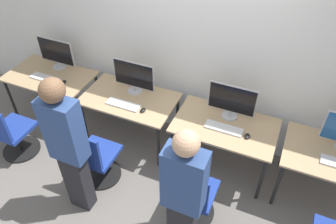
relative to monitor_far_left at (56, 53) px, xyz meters
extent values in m
plane|color=slate|center=(1.88, -0.59, -0.94)|extent=(20.00, 20.00, 0.00)
cube|color=silver|center=(1.88, 0.25, 0.46)|extent=(12.00, 0.05, 2.80)
cube|color=tan|center=(0.00, -0.23, -0.24)|extent=(1.18, 0.71, 0.02)
cylinder|color=black|center=(-0.54, -0.54, -0.60)|extent=(0.04, 0.04, 0.68)
cylinder|color=black|center=(0.54, -0.54, -0.60)|extent=(0.04, 0.04, 0.68)
cylinder|color=black|center=(-0.54, 0.08, -0.60)|extent=(0.04, 0.04, 0.68)
cylinder|color=black|center=(0.54, 0.08, -0.60)|extent=(0.04, 0.04, 0.68)
cylinder|color=#B2B2B7|center=(0.00, 0.00, -0.22)|extent=(0.19, 0.19, 0.01)
cylinder|color=#B2B2B7|center=(0.00, 0.00, -0.18)|extent=(0.04, 0.04, 0.07)
cube|color=#B2B2B7|center=(0.00, 0.00, 0.02)|extent=(0.55, 0.01, 0.36)
cube|color=black|center=(0.00, -0.01, 0.02)|extent=(0.53, 0.01, 0.34)
cube|color=silver|center=(0.00, -0.32, -0.22)|extent=(0.43, 0.14, 0.02)
ellipsoid|color=black|center=(0.30, -0.30, -0.21)|extent=(0.06, 0.09, 0.03)
cylinder|color=black|center=(-0.01, -1.04, -0.92)|extent=(0.48, 0.48, 0.03)
cylinder|color=black|center=(-0.01, -1.04, -0.74)|extent=(0.04, 0.04, 0.34)
cube|color=navy|center=(-0.01, -1.04, -0.54)|extent=(0.44, 0.44, 0.05)
cube|color=tan|center=(1.25, -0.23, -0.24)|extent=(1.18, 0.71, 0.02)
cylinder|color=black|center=(0.71, -0.54, -0.60)|extent=(0.04, 0.04, 0.68)
cylinder|color=black|center=(1.79, -0.54, -0.60)|extent=(0.04, 0.04, 0.68)
cylinder|color=black|center=(0.71, 0.08, -0.60)|extent=(0.04, 0.04, 0.68)
cylinder|color=black|center=(1.79, 0.08, -0.60)|extent=(0.04, 0.04, 0.68)
cylinder|color=#B2B2B7|center=(1.25, -0.08, -0.22)|extent=(0.19, 0.19, 0.01)
cylinder|color=#B2B2B7|center=(1.25, -0.08, -0.18)|extent=(0.04, 0.04, 0.07)
cube|color=#B2B2B7|center=(1.25, -0.07, 0.02)|extent=(0.55, 0.01, 0.36)
cube|color=black|center=(1.25, -0.08, 0.02)|extent=(0.53, 0.01, 0.34)
cube|color=silver|center=(1.25, -0.39, -0.22)|extent=(0.43, 0.14, 0.02)
ellipsoid|color=black|center=(1.53, -0.39, -0.21)|extent=(0.06, 0.09, 0.03)
cylinder|color=black|center=(1.21, -0.97, -0.92)|extent=(0.48, 0.48, 0.03)
cylinder|color=black|center=(1.21, -0.97, -0.74)|extent=(0.04, 0.04, 0.34)
cube|color=navy|center=(1.21, -0.97, -0.54)|extent=(0.44, 0.44, 0.05)
cube|color=navy|center=(1.21, -1.17, -0.29)|extent=(0.40, 0.04, 0.44)
cube|color=#232328|center=(1.23, -1.39, -0.53)|extent=(0.25, 0.16, 0.81)
cube|color=navy|center=(1.23, -1.39, 0.22)|extent=(0.36, 0.20, 0.70)
sphere|color=brown|center=(1.23, -1.39, 0.69)|extent=(0.23, 0.23, 0.23)
cube|color=tan|center=(2.50, -0.23, -0.24)|extent=(1.18, 0.71, 0.02)
cylinder|color=black|center=(1.97, -0.54, -0.60)|extent=(0.04, 0.04, 0.68)
cylinder|color=black|center=(3.04, -0.54, -0.60)|extent=(0.04, 0.04, 0.68)
cylinder|color=black|center=(1.97, 0.08, -0.60)|extent=(0.04, 0.04, 0.68)
cylinder|color=black|center=(3.04, 0.08, -0.60)|extent=(0.04, 0.04, 0.68)
cylinder|color=#B2B2B7|center=(2.50, -0.06, -0.22)|extent=(0.19, 0.19, 0.01)
cylinder|color=#B2B2B7|center=(2.50, -0.06, -0.18)|extent=(0.04, 0.04, 0.07)
cube|color=#B2B2B7|center=(2.50, -0.06, 0.02)|extent=(0.55, 0.01, 0.36)
cube|color=black|center=(2.50, -0.07, 0.02)|extent=(0.53, 0.01, 0.34)
cube|color=silver|center=(2.50, -0.30, -0.22)|extent=(0.43, 0.14, 0.02)
ellipsoid|color=black|center=(2.78, -0.32, -0.21)|extent=(0.06, 0.09, 0.03)
cylinder|color=black|center=(2.43, -1.01, -0.92)|extent=(0.48, 0.48, 0.03)
cylinder|color=black|center=(2.43, -1.01, -0.74)|extent=(0.04, 0.04, 0.34)
cube|color=navy|center=(2.43, -1.01, -0.54)|extent=(0.44, 0.44, 0.05)
cube|color=navy|center=(2.43, -1.21, -0.29)|extent=(0.40, 0.04, 0.44)
cube|color=navy|center=(2.45, -1.43, 0.16)|extent=(0.36, 0.20, 0.66)
sphere|color=tan|center=(2.45, -1.43, 0.60)|extent=(0.22, 0.22, 0.22)
cylinder|color=black|center=(3.22, -0.54, -0.60)|extent=(0.04, 0.04, 0.68)
cylinder|color=black|center=(3.22, 0.08, -0.60)|extent=(0.04, 0.04, 0.68)
camera|label=1|loc=(2.99, -3.00, 2.34)|focal=35.00mm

